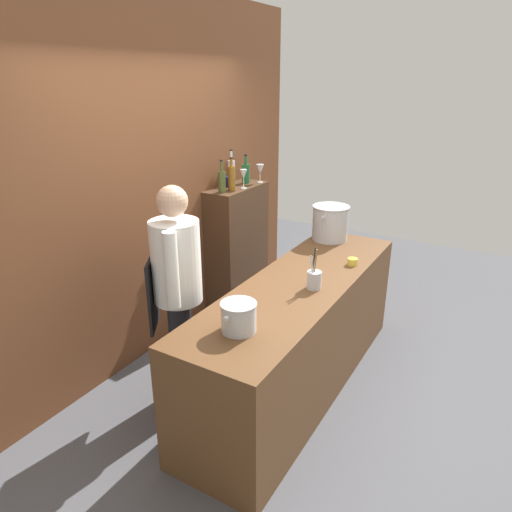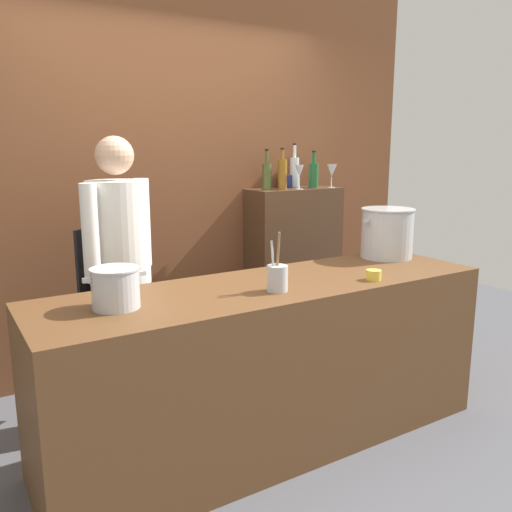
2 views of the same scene
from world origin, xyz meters
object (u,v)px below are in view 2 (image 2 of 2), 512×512
wine_bottle_green (313,174)px  wine_glass_wide (332,171)px  chef (119,261)px  wine_bottle_clear (294,171)px  butter_jar (374,275)px  wine_glass_tall (299,172)px  wine_bottle_amber (282,174)px  wine_bottle_olive (267,175)px  stockpot_large (387,233)px  utensil_crock (277,277)px  spice_tin_navy (285,181)px  stockpot_small (116,288)px

wine_bottle_green → wine_glass_wide: wine_bottle_green is taller
chef → wine_bottle_clear: size_ratio=4.75×
butter_jar → wine_bottle_clear: 1.69m
wine_glass_tall → wine_bottle_amber: bearing=151.1°
wine_bottle_green → wine_bottle_clear: size_ratio=0.83×
butter_jar → wine_glass_tall: 1.47m
wine_bottle_clear → chef: bearing=-159.2°
chef → wine_bottle_green: bearing=163.8°
wine_bottle_green → wine_bottle_olive: size_ratio=0.95×
wine_bottle_green → wine_bottle_clear: wine_bottle_clear is taller
wine_bottle_clear → wine_glass_wide: bearing=-44.7°
wine_bottle_amber → stockpot_large: bearing=-81.4°
wine_bottle_amber → wine_glass_tall: 0.13m
utensil_crock → wine_bottle_green: (1.25, 1.33, 0.41)m
spice_tin_navy → wine_bottle_olive: bearing=-158.0°
butter_jar → wine_glass_wide: size_ratio=0.43×
wine_bottle_amber → stockpot_small: bearing=-145.8°
stockpot_large → wine_bottle_clear: bearing=86.3°
chef → wine_bottle_clear: 1.84m
wine_bottle_green → chef: bearing=-163.3°
chef → spice_tin_navy: size_ratio=16.36×
wine_glass_wide → utensil_crock: bearing=-137.8°
stockpot_small → wine_bottle_olive: wine_bottle_olive is taller
stockpot_large → wine_bottle_olive: (-0.27, 1.01, 0.33)m
wine_bottle_green → wine_bottle_amber: (-0.34, -0.05, 0.02)m
butter_jar → wine_bottle_clear: size_ratio=0.23×
wine_bottle_green → wine_bottle_olive: wine_bottle_olive is taller
wine_bottle_green → wine_bottle_amber: wine_bottle_amber is taller
wine_bottle_clear → spice_tin_navy: bearing=-169.6°
wine_bottle_amber → spice_tin_navy: (0.12, 0.13, -0.07)m
utensil_crock → wine_glass_tall: 1.65m
chef → wine_bottle_clear: chef is taller
stockpot_large → wine_glass_wide: 1.02m
stockpot_large → wine_bottle_amber: bearing=98.6°
chef → wine_bottle_green: size_ratio=5.69×
wine_bottle_olive → chef: bearing=-158.7°
wine_bottle_amber → spice_tin_navy: bearing=47.6°
wine_bottle_green → wine_glass_tall: size_ratio=1.55×
chef → utensil_crock: (0.54, -0.80, 0.01)m
butter_jar → wine_bottle_green: bearing=64.3°
spice_tin_navy → wine_glass_wide: bearing=-31.3°
stockpot_small → wine_bottle_green: (2.01, 1.19, 0.39)m
spice_tin_navy → stockpot_small: bearing=-144.7°
stockpot_small → butter_jar: 1.35m
stockpot_large → utensil_crock: bearing=-163.8°
butter_jar → wine_bottle_olive: 1.49m
wine_bottle_green → wine_glass_tall: wine_bottle_green is taller
wine_glass_tall → wine_glass_wide: same height
wine_glass_tall → wine_bottle_olive: bearing=158.1°
butter_jar → utensil_crock: bearing=171.1°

